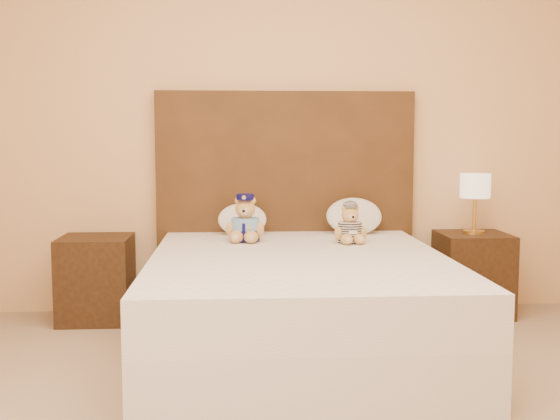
# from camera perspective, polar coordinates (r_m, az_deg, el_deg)

# --- Properties ---
(bed) EXTENTS (1.60, 2.00, 0.55)m
(bed) POSITION_cam_1_polar(r_m,az_deg,el_deg) (3.88, 1.52, -7.73)
(bed) COLOR white
(bed) RESTS_ON ground
(headboard) EXTENTS (1.75, 0.08, 1.50)m
(headboard) POSITION_cam_1_polar(r_m,az_deg,el_deg) (4.80, 0.45, 0.66)
(headboard) COLOR #4E2F17
(headboard) RESTS_ON ground
(nightstand_left) EXTENTS (0.45, 0.45, 0.55)m
(nightstand_left) POSITION_cam_1_polar(r_m,az_deg,el_deg) (4.73, -14.71, -5.42)
(nightstand_left) COLOR #382411
(nightstand_left) RESTS_ON ground
(nightstand_right) EXTENTS (0.45, 0.45, 0.55)m
(nightstand_right) POSITION_cam_1_polar(r_m,az_deg,el_deg) (4.91, 15.39, -5.03)
(nightstand_right) COLOR #382411
(nightstand_right) RESTS_ON ground
(lamp) EXTENTS (0.20, 0.20, 0.40)m
(lamp) POSITION_cam_1_polar(r_m,az_deg,el_deg) (4.84, 15.58, 1.66)
(lamp) COLOR gold
(lamp) RESTS_ON nightstand_right
(teddy_police) EXTENTS (0.28, 0.27, 0.29)m
(teddy_police) POSITION_cam_1_polar(r_m,az_deg,el_deg) (4.32, -2.84, -0.66)
(teddy_police) COLOR #B58646
(teddy_police) RESTS_ON bed
(teddy_prisoner) EXTENTS (0.24, 0.23, 0.24)m
(teddy_prisoner) POSITION_cam_1_polar(r_m,az_deg,el_deg) (4.28, 5.71, -1.11)
(teddy_prisoner) COLOR #B58646
(teddy_prisoner) RESTS_ON bed
(pillow_left) EXTENTS (0.32, 0.21, 0.23)m
(pillow_left) POSITION_cam_1_polar(r_m,az_deg,el_deg) (4.61, -3.08, -0.65)
(pillow_left) COLOR white
(pillow_left) RESTS_ON bed
(pillow_right) EXTENTS (0.37, 0.24, 0.26)m
(pillow_right) POSITION_cam_1_polar(r_m,az_deg,el_deg) (4.68, 6.04, -0.35)
(pillow_right) COLOR white
(pillow_right) RESTS_ON bed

